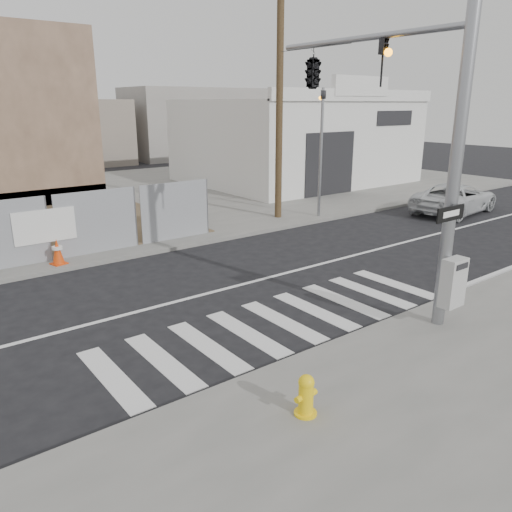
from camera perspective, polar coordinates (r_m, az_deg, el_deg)
ground at (r=13.24m, az=-3.96°, el=-3.89°), size 100.00×100.00×0.00m
sidewalk_far at (r=25.71m, az=-21.53°, el=5.43°), size 50.00×20.00×0.12m
signal_pole at (r=12.43m, az=11.21°, el=17.01°), size 0.96×5.87×7.00m
far_signal_pole at (r=21.04m, az=7.49°, el=13.55°), size 0.16×0.20×5.60m
concrete_wall_right at (r=25.27m, az=-23.52°, el=12.65°), size 5.50×1.30×8.00m
auto_shop at (r=31.29m, az=4.47°, el=13.01°), size 12.00×10.20×5.95m
utility_pole_right at (r=20.67m, az=2.72°, el=18.38°), size 1.60×0.28×10.00m
fire_hydrant at (r=7.95m, az=5.73°, el=-15.53°), size 0.42×0.41×0.68m
suv at (r=24.09m, az=21.80°, el=6.16°), size 5.01×2.73×1.33m
traffic_cone_d at (r=15.93m, az=-21.73°, el=0.45°), size 0.49×0.49×0.78m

